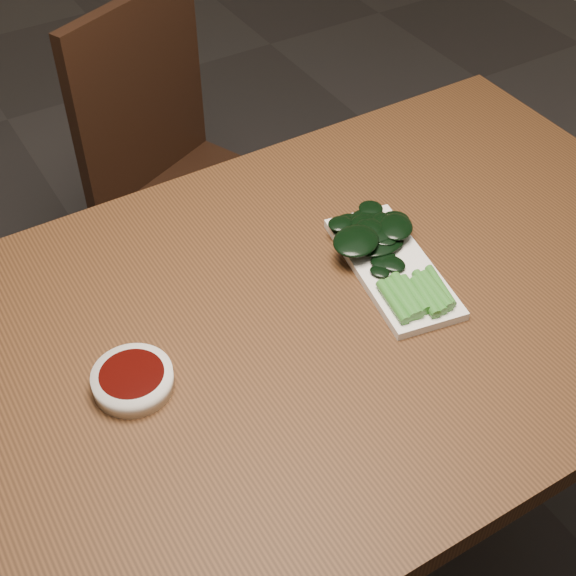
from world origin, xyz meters
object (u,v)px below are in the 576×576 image
at_px(sauce_bowl, 133,380).
at_px(serving_plate, 392,267).
at_px(chair_far, 183,179).
at_px(gai_lan, 383,247).
at_px(table, 294,351).

bearing_deg(sauce_bowl, serving_plate, 0.78).
distance_m(chair_far, serving_plate, 0.77).
bearing_deg(sauce_bowl, gai_lan, 4.47).
bearing_deg(table, chair_far, 78.81).
bearing_deg(sauce_bowl, table, -0.74).
bearing_deg(gai_lan, serving_plate, -90.59).
height_order(serving_plate, gai_lan, gai_lan).
xyz_separation_m(table, chair_far, (0.14, 0.73, -0.19)).
bearing_deg(gai_lan, chair_far, 93.38).
bearing_deg(chair_far, table, -125.17).
relative_size(sauce_bowl, serving_plate, 0.38).
height_order(chair_far, gai_lan, chair_far).
relative_size(serving_plate, gai_lan, 1.06).
height_order(sauce_bowl, serving_plate, sauce_bowl).
height_order(table, serving_plate, serving_plate).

